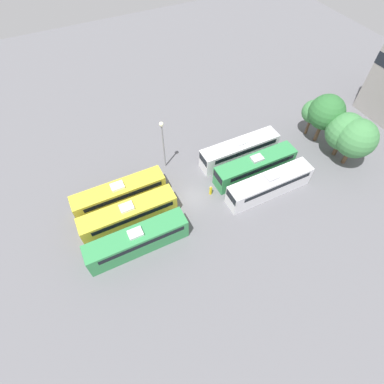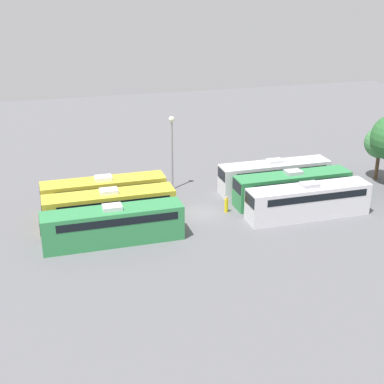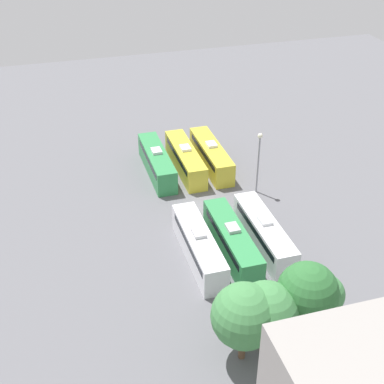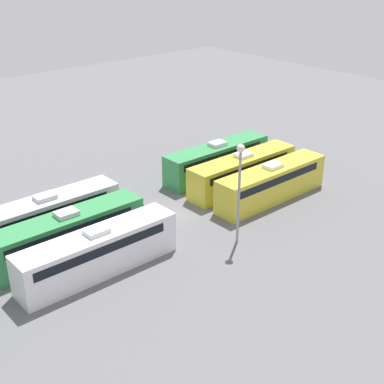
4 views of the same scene
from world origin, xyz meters
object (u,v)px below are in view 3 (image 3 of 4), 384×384
Objects in this scene: bus_4 at (232,240)px; tree_3 at (244,316)px; worker_person at (208,211)px; light_pole at (259,153)px; bus_3 at (264,233)px; bus_2 at (157,162)px; bus_5 at (199,246)px; tree_0 at (324,295)px; tree_1 at (307,292)px; bus_1 at (185,159)px; bus_0 at (211,155)px; tree_2 at (266,314)px.

tree_3 reaches higher than bus_4.
worker_person is 9.32m from light_pole.
bus_3 is 7.96m from worker_person.
bus_2 is 1.49× the size of light_pole.
bus_5 is (-0.10, 18.22, 0.00)m from bus_2.
bus_2 is at bearing -76.69° from tree_0.
bus_4 is at bearing -81.98° from tree_1.
bus_5 is at bearing 90.30° from bus_2.
bus_1 and bus_4 have the same top height.
tree_1 is at bearing 86.48° from bus_0.
bus_3 and bus_4 have the same top height.
tree_1 is 1.06× the size of tree_3.
light_pole reaches higher than tree_1.
tree_0 reaches higher than worker_person.
light_pole is 1.34× the size of tree_0.
bus_5 is 7.71m from worker_person.
tree_1 is (-1.76, 12.48, 3.54)m from bus_4.
tree_1 reaches higher than bus_4.
bus_1 is 18.16m from bus_3.
bus_1 is 1.49× the size of light_pole.
tree_1 reaches higher than bus_2.
bus_2 is 2.00× the size of tree_0.
bus_1 is at bearing -78.82° from bus_3.
bus_3 is 1.62× the size of tree_3.
tree_1 reaches higher than bus_5.
bus_2 is 18.22m from bus_5.
bus_3 is at bearing -98.40° from tree_1.
bus_1 is 3.74m from bus_2.
bus_5 is (7.16, 0.16, 0.00)m from bus_3.
bus_5 is at bearing -59.82° from tree_0.
worker_person is 20.42m from tree_2.
bus_0 is 7.26m from bus_2.
bus_0 is 1.00× the size of bus_5.
light_pole is at bearing -110.81° from tree_2.
tree_0 is at bearing -171.31° from tree_2.
tree_0 is at bearing 120.18° from bus_5.
bus_3 is 1.52× the size of tree_1.
tree_0 is 0.85× the size of tree_2.
bus_0 is at bearing -109.98° from worker_person.
bus_0 is 2.00× the size of tree_0.
tree_2 reaches higher than bus_0.
tree_3 is at bearing 65.29° from light_pole.
light_pole is 25.85m from tree_3.
bus_1 is 18.34m from bus_5.
bus_4 is (3.64, 0.27, 0.00)m from bus_3.
worker_person is at bearing -78.36° from tree_0.
bus_2 is 1.69× the size of tree_2.
bus_4 is 12.88m from tree_0.
light_pole is at bearing -114.71° from tree_3.
bus_0 is 11.75m from worker_person.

